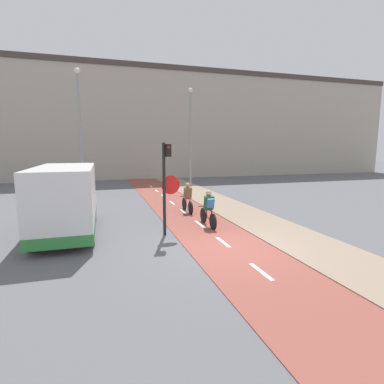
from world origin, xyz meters
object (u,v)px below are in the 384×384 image
van (66,201)px  traffic_light_pole (166,179)px  street_lamp_far (80,121)px  street_lamp_sidewalk (190,129)px  cyclist_near (209,209)px  cyclist_far (187,199)px

van → traffic_light_pole: bearing=-19.7°
traffic_light_pole → street_lamp_far: size_ratio=0.41×
street_lamp_sidewalk → cyclist_near: 12.56m
traffic_light_pole → street_lamp_far: bearing=108.4°
street_lamp_sidewalk → van: street_lamp_sidewalk is taller
van → cyclist_near: bearing=-6.2°
traffic_light_pole → cyclist_near: bearing=19.7°
traffic_light_pole → cyclist_near: 2.37m
street_lamp_far → van: 9.58m
street_lamp_sidewalk → van: 14.05m
cyclist_near → van: van is taller
cyclist_near → cyclist_far: size_ratio=1.02×
cyclist_far → van: (-5.23, -2.27, 0.55)m
street_lamp_far → street_lamp_sidewalk: size_ratio=1.05×
traffic_light_pole → street_lamp_far: street_lamp_far is taller
cyclist_near → cyclist_far: (-0.06, 2.84, -0.04)m
van → street_lamp_far: bearing=89.4°
cyclist_far → traffic_light_pole: bearing=-116.9°
street_lamp_sidewalk → van: size_ratio=1.47×
street_lamp_far → street_lamp_sidewalk: street_lamp_far is taller
traffic_light_pole → van: 3.76m
street_lamp_sidewalk → cyclist_near: size_ratio=4.31×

